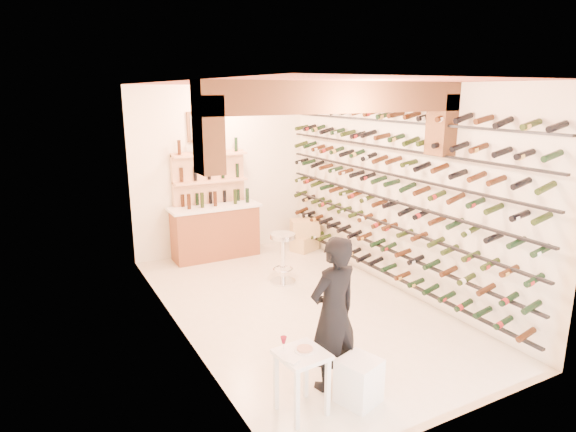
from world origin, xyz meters
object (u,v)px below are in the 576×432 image
object	(u,v)px
wine_rack	(384,193)
person	(333,314)
tasting_table	(301,363)
white_stool	(359,381)
crate_lower	(305,243)
back_counter	(215,230)
chrome_barstool	(283,255)

from	to	relation	value
wine_rack	person	distance (m)	3.04
tasting_table	white_stool	world-z (taller)	tasting_table
wine_rack	crate_lower	size ratio (longest dim) A/B	11.02
crate_lower	white_stool	bearing A→B (deg)	-113.78
wine_rack	white_stool	xyz separation A→B (m)	(-2.13, -2.33, -1.31)
back_counter	person	size ratio (longest dim) A/B	1.01
person	crate_lower	bearing A→B (deg)	-126.53
tasting_table	chrome_barstool	size ratio (longest dim) A/B	0.94
chrome_barstool	wine_rack	bearing A→B (deg)	-34.27
tasting_table	crate_lower	world-z (taller)	tasting_table
white_stool	crate_lower	distance (m)	4.96
chrome_barstool	crate_lower	xyz separation A→B (m)	(1.18, 1.31, -0.33)
white_stool	chrome_barstool	size ratio (longest dim) A/B	0.56
tasting_table	wine_rack	bearing A→B (deg)	33.43
person	chrome_barstool	size ratio (longest dim) A/B	2.00
person	tasting_table	bearing A→B (deg)	14.78
chrome_barstool	crate_lower	world-z (taller)	chrome_barstool
tasting_table	crate_lower	bearing A→B (deg)	53.98
wine_rack	tasting_table	distance (m)	3.65
tasting_table	crate_lower	xyz separation A→B (m)	(2.60, 4.40, -0.38)
tasting_table	person	xyz separation A→B (m)	(0.52, 0.24, 0.31)
wine_rack	chrome_barstool	distance (m)	1.91
crate_lower	chrome_barstool	bearing A→B (deg)	-132.03
chrome_barstool	crate_lower	bearing A→B (deg)	47.97
wine_rack	tasting_table	world-z (taller)	wine_rack
white_stool	crate_lower	bearing A→B (deg)	66.22
wine_rack	white_stool	size ratio (longest dim) A/B	12.14
wine_rack	chrome_barstool	bearing A→B (deg)	145.73
chrome_barstool	person	bearing A→B (deg)	-107.50
white_stool	person	bearing A→B (deg)	102.32
back_counter	person	distance (m)	4.64
wine_rack	crate_lower	xyz separation A→B (m)	(-0.13, 2.20, -1.39)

